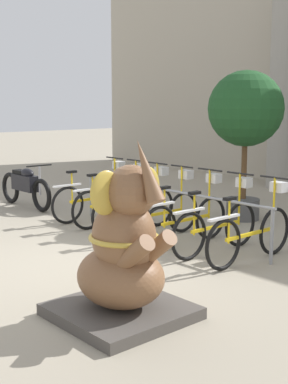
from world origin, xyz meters
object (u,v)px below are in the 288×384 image
Objects in this scene: bicycle_1 at (116,201)px; bicycle_4 at (188,218)px; bicycle_0 at (95,197)px; motorcycle at (25,186)px; bicycle_5 at (218,224)px; bicycle_6 at (252,231)px; bicycle_3 at (160,212)px; potted_tree at (246,114)px; elephant_statue at (124,258)px; bicycle_2 at (136,206)px.

bicycle_4 is (1.77, -0.02, 0.00)m from bicycle_1.
motorcycle is (-1.85, -0.39, 0.03)m from bicycle_0.
bicycle_5 is at bearing 4.56° from motorcycle.
bicycle_6 is (1.18, 0.01, 0.00)m from bicycle_4.
bicycle_3 is 1.00× the size of bicycle_6.
bicycle_1 is (0.59, 0.02, 0.00)m from bicycle_0.
bicycle_1 is at bearing 178.46° from bicycle_3.
motorcycle is 4.61m from potted_tree.
potted_tree is (-0.56, 2.03, 1.50)m from bicycle_4.
bicycle_5 is at bearing -60.45° from potted_tree.
bicycle_3 is at bearing -179.26° from bicycle_6.
bicycle_6 is (3.54, 0.01, 0.00)m from bicycle_0.
elephant_statue reaches higher than bicycle_6.
elephant_statue is at bearing -32.68° from bicycle_0.
bicycle_5 is 1.00× the size of bicycle_6.
bicycle_1 is at bearing 1.77° from bicycle_0.
bicycle_4 is 2.95m from elephant_statue.
bicycle_2 is 0.92× the size of motorcycle.
bicycle_6 is 0.66× the size of potted_tree.
motorcycle is (-2.44, -0.41, 0.03)m from bicycle_1.
bicycle_4 is 1.00× the size of bicycle_5.
potted_tree is (1.80, 2.03, 1.50)m from bicycle_0.
bicycle_1 is at bearing 179.83° from bicycle_6.
elephant_statue is 0.95× the size of motorcycle.
bicycle_0 is 1.89m from motorcycle.
bicycle_1 is at bearing 179.39° from bicycle_4.
bicycle_0 is at bearing -179.85° from bicycle_6.
elephant_statue is (0.36, -2.51, 0.21)m from bicycle_6.
bicycle_0 is at bearing 179.99° from bicycle_4.
bicycle_1 is 0.59m from bicycle_2.
bicycle_1 is at bearing 9.49° from motorcycle.
elephant_statue reaches higher than motorcycle.
elephant_statue is (0.95, -2.50, 0.21)m from bicycle_5.
elephant_statue is 0.68× the size of potted_tree.
bicycle_1 reaches higher than motorcycle.
bicycle_3 is at bearing -179.64° from bicycle_5.
bicycle_3 is at bearing -90.74° from potted_tree.
bicycle_3 is at bearing -0.65° from bicycle_2.
bicycle_3 and bicycle_6 have the same top height.
bicycle_0 is 1.77m from bicycle_3.
bicycle_5 is 2.68m from elephant_statue.
bicycle_6 is (2.36, 0.02, 0.00)m from bicycle_2.
bicycle_3 is 3.28m from elephant_statue.
bicycle_4 is at bearing -74.48° from potted_tree.
potted_tree reaches higher than bicycle_3.
potted_tree reaches higher than bicycle_6.
bicycle_4 reaches higher than motorcycle.
motorcycle is (-5.39, -0.40, 0.03)m from bicycle_6.
bicycle_0 and bicycle_5 have the same top height.
bicycle_2 is at bearing 137.47° from elephant_statue.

